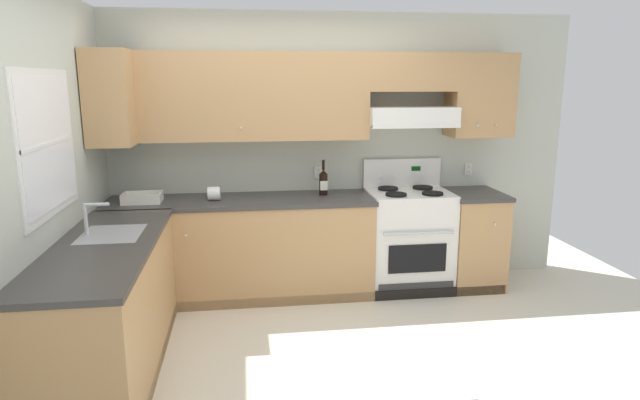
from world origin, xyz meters
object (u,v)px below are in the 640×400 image
paper_towel_roll (214,193)px  stove (408,239)px  wine_bottle (323,182)px  bowl (142,199)px

paper_towel_roll → stove: bearing=0.7°
stove → wine_bottle: bearing=175.4°
bowl → wine_bottle: bearing=3.5°
bowl → stove: bearing=0.7°
stove → paper_towel_roll: stove is taller
wine_bottle → paper_towel_roll: bearing=-174.9°
stove → bowl: bearing=-179.3°
wine_bottle → bowl: bearing=-176.5°
bowl → paper_towel_roll: (0.61, 0.01, 0.03)m
bowl → paper_towel_roll: 0.61m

